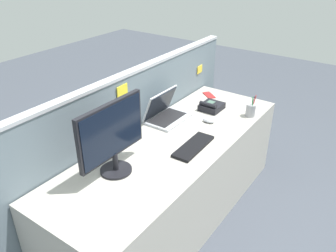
{
  "coord_description": "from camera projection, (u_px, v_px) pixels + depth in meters",
  "views": [
    {
      "loc": [
        -1.82,
        -1.23,
        2.03
      ],
      "look_at": [
        0.0,
        0.05,
        0.83
      ],
      "focal_mm": 36.83,
      "sensor_mm": 36.0,
      "label": 1
    }
  ],
  "objects": [
    {
      "name": "desktop_monitor",
      "position": [
        112.0,
        135.0,
        2.11
      ],
      "size": [
        0.54,
        0.21,
        0.48
      ],
      "color": "black",
      "rests_on": "desk"
    },
    {
      "name": "ground_plane",
      "position": [
        173.0,
        215.0,
        2.9
      ],
      "size": [
        10.0,
        10.0,
        0.0
      ],
      "primitive_type": "plane",
      "color": "#424751"
    },
    {
      "name": "keyboard_main",
      "position": [
        193.0,
        146.0,
        2.48
      ],
      "size": [
        0.4,
        0.15,
        0.02
      ],
      "primitive_type": "cube",
      "rotation": [
        0.0,
        0.0,
        0.03
      ],
      "color": "black",
      "rests_on": "desk"
    },
    {
      "name": "computer_mouse_right_hand",
      "position": [
        209.0,
        121.0,
        2.83
      ],
      "size": [
        0.06,
        0.1,
        0.03
      ],
      "primitive_type": "ellipsoid",
      "rotation": [
        0.0,
        0.0,
        0.01
      ],
      "color": "#9EA0A8",
      "rests_on": "desk"
    },
    {
      "name": "cell_phone_blue_case",
      "position": [
        128.0,
        139.0,
        2.59
      ],
      "size": [
        0.1,
        0.16,
        0.01
      ],
      "primitive_type": "cube",
      "rotation": [
        0.0,
        0.0,
        -0.24
      ],
      "color": "blue",
      "rests_on": "desk"
    },
    {
      "name": "laptop",
      "position": [
        165.0,
        112.0,
        2.86
      ],
      "size": [
        0.36,
        0.26,
        0.25
      ],
      "color": "#B2B5BC",
      "rests_on": "desk"
    },
    {
      "name": "pen_cup",
      "position": [
        251.0,
        110.0,
        2.91
      ],
      "size": [
        0.08,
        0.08,
        0.19
      ],
      "color": "#99999E",
      "rests_on": "desk"
    },
    {
      "name": "desk_phone",
      "position": [
        211.0,
        106.0,
        3.03
      ],
      "size": [
        0.2,
        0.18,
        0.09
      ],
      "color": "black",
      "rests_on": "desk"
    },
    {
      "name": "cell_phone_red_case",
      "position": [
        209.0,
        95.0,
        3.32
      ],
      "size": [
        0.15,
        0.16,
        0.01
      ],
      "primitive_type": "cube",
      "rotation": [
        0.0,
        0.0,
        -0.64
      ],
      "color": "#B22323",
      "rests_on": "desk"
    },
    {
      "name": "cubicle_divider",
      "position": [
        132.0,
        140.0,
        2.82
      ],
      "size": [
        2.67,
        0.08,
        1.18
      ],
      "color": "slate",
      "rests_on": "ground_plane"
    },
    {
      "name": "desk",
      "position": [
        173.0,
        181.0,
        2.73
      ],
      "size": [
        2.22,
        0.75,
        0.71
      ],
      "primitive_type": "cube",
      "color": "#ADA89E",
      "rests_on": "ground_plane"
    }
  ]
}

